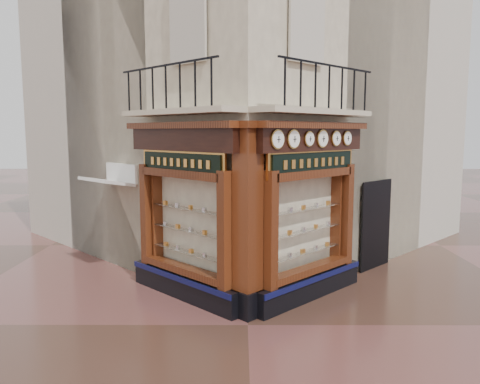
{
  "coord_description": "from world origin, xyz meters",
  "views": [
    {
      "loc": [
        -0.13,
        -8.77,
        3.75
      ],
      "look_at": [
        -0.16,
        2.0,
        2.38
      ],
      "focal_mm": 35.0,
      "sensor_mm": 36.0,
      "label": 1
    }
  ],
  "objects_px": {
    "signboard_right": "(314,162)",
    "signboard_left": "(181,162)",
    "clock_b": "(293,139)",
    "clock_e": "(336,138)",
    "awning": "(110,272)",
    "clock_c": "(309,139)",
    "clock_d": "(322,139)",
    "clock_a": "(277,139)",
    "corner_pilaster": "(248,223)",
    "clock_f": "(347,138)"
  },
  "relations": [
    {
      "from": "clock_b",
      "to": "signboard_right",
      "type": "bearing_deg",
      "value": 7.39
    },
    {
      "from": "clock_b",
      "to": "clock_c",
      "type": "relative_size",
      "value": 1.21
    },
    {
      "from": "clock_a",
      "to": "clock_c",
      "type": "distance_m",
      "value": 1.03
    },
    {
      "from": "corner_pilaster",
      "to": "signboard_right",
      "type": "height_order",
      "value": "corner_pilaster"
    },
    {
      "from": "clock_e",
      "to": "awning",
      "type": "bearing_deg",
      "value": 119.72
    },
    {
      "from": "clock_a",
      "to": "signboard_right",
      "type": "height_order",
      "value": "clock_a"
    },
    {
      "from": "awning",
      "to": "signboard_left",
      "type": "bearing_deg",
      "value": -176.45
    },
    {
      "from": "clock_b",
      "to": "signboard_left",
      "type": "relative_size",
      "value": 0.19
    },
    {
      "from": "clock_d",
      "to": "signboard_right",
      "type": "bearing_deg",
      "value": 144.93
    },
    {
      "from": "clock_a",
      "to": "signboard_right",
      "type": "relative_size",
      "value": 0.18
    },
    {
      "from": "signboard_right",
      "to": "signboard_left",
      "type": "bearing_deg",
      "value": 135.0
    },
    {
      "from": "clock_c",
      "to": "signboard_right",
      "type": "xyz_separation_m",
      "value": [
        0.15,
        0.31,
        -0.52
      ]
    },
    {
      "from": "clock_e",
      "to": "signboard_right",
      "type": "height_order",
      "value": "clock_e"
    },
    {
      "from": "clock_b",
      "to": "signboard_left",
      "type": "bearing_deg",
      "value": 119.14
    },
    {
      "from": "clock_b",
      "to": "awning",
      "type": "bearing_deg",
      "value": 105.21
    },
    {
      "from": "awning",
      "to": "signboard_left",
      "type": "relative_size",
      "value": 0.71
    },
    {
      "from": "clock_a",
      "to": "clock_d",
      "type": "xyz_separation_m",
      "value": [
        1.07,
        1.07,
        0.0
      ]
    },
    {
      "from": "corner_pilaster",
      "to": "clock_a",
      "type": "bearing_deg",
      "value": -47.19
    },
    {
      "from": "clock_a",
      "to": "clock_e",
      "type": "xyz_separation_m",
      "value": [
        1.44,
        1.44,
        0.0
      ]
    },
    {
      "from": "clock_a",
      "to": "clock_e",
      "type": "relative_size",
      "value": 1.11
    },
    {
      "from": "clock_a",
      "to": "signboard_left",
      "type": "distance_m",
      "value": 2.35
    },
    {
      "from": "clock_e",
      "to": "awning",
      "type": "distance_m",
      "value": 6.94
    },
    {
      "from": "clock_f",
      "to": "clock_d",
      "type": "bearing_deg",
      "value": -180.0
    },
    {
      "from": "clock_e",
      "to": "clock_f",
      "type": "bearing_deg",
      "value": 0.0
    },
    {
      "from": "corner_pilaster",
      "to": "clock_d",
      "type": "distance_m",
      "value": 2.57
    },
    {
      "from": "clock_a",
      "to": "awning",
      "type": "relative_size",
      "value": 0.27
    },
    {
      "from": "corner_pilaster",
      "to": "clock_c",
      "type": "xyz_separation_m",
      "value": [
        1.31,
        0.71,
        1.67
      ]
    },
    {
      "from": "clock_c",
      "to": "signboard_right",
      "type": "height_order",
      "value": "clock_c"
    },
    {
      "from": "clock_d",
      "to": "awning",
      "type": "height_order",
      "value": "clock_d"
    },
    {
      "from": "clock_c",
      "to": "clock_e",
      "type": "distance_m",
      "value": 1.01
    },
    {
      "from": "clock_b",
      "to": "signboard_right",
      "type": "distance_m",
      "value": 1.0
    },
    {
      "from": "clock_c",
      "to": "clock_f",
      "type": "bearing_deg",
      "value": 0.0
    },
    {
      "from": "awning",
      "to": "signboard_left",
      "type": "height_order",
      "value": "signboard_left"
    },
    {
      "from": "clock_c",
      "to": "clock_f",
      "type": "xyz_separation_m",
      "value": [
        1.04,
        1.04,
        0.0
      ]
    },
    {
      "from": "awning",
      "to": "corner_pilaster",
      "type": "bearing_deg",
      "value": -173.94
    },
    {
      "from": "corner_pilaster",
      "to": "clock_c",
      "type": "relative_size",
      "value": 12.21
    },
    {
      "from": "clock_e",
      "to": "signboard_left",
      "type": "distance_m",
      "value": 3.55
    },
    {
      "from": "clock_b",
      "to": "clock_f",
      "type": "height_order",
      "value": "clock_b"
    },
    {
      "from": "clock_a",
      "to": "clock_e",
      "type": "distance_m",
      "value": 2.04
    },
    {
      "from": "corner_pilaster",
      "to": "signboard_right",
      "type": "xyz_separation_m",
      "value": [
        1.46,
        1.01,
        1.15
      ]
    },
    {
      "from": "clock_c",
      "to": "clock_e",
      "type": "bearing_deg",
      "value": 0.0
    },
    {
      "from": "clock_b",
      "to": "signboard_left",
      "type": "xyz_separation_m",
      "value": [
        -2.4,
        0.68,
        -0.52
      ]
    },
    {
      "from": "clock_c",
      "to": "clock_e",
      "type": "relative_size",
      "value": 0.93
    },
    {
      "from": "signboard_right",
      "to": "clock_e",
      "type": "bearing_deg",
      "value": -9.19
    },
    {
      "from": "corner_pilaster",
      "to": "awning",
      "type": "distance_m",
      "value": 5.12
    },
    {
      "from": "clock_b",
      "to": "signboard_right",
      "type": "xyz_separation_m",
      "value": [
        0.52,
        0.68,
        -0.52
      ]
    },
    {
      "from": "corner_pilaster",
      "to": "signboard_left",
      "type": "distance_m",
      "value": 2.12
    },
    {
      "from": "clock_b",
      "to": "clock_c",
      "type": "xyz_separation_m",
      "value": [
        0.37,
        0.37,
        0.0
      ]
    },
    {
      "from": "clock_c",
      "to": "clock_d",
      "type": "bearing_deg",
      "value": 0.0
    },
    {
      "from": "clock_c",
      "to": "clock_f",
      "type": "distance_m",
      "value": 1.47
    }
  ]
}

